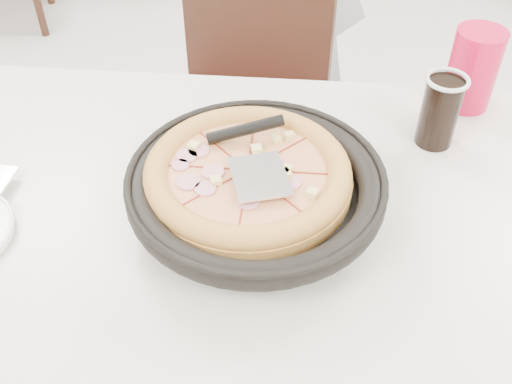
# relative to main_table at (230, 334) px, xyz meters

# --- Properties ---
(main_table) EXTENTS (1.29, 0.94, 0.75)m
(main_table) POSITION_rel_main_table_xyz_m (0.00, 0.00, 0.00)
(main_table) COLOR silver
(main_table) RESTS_ON floor
(chair_far) EXTENTS (0.50, 0.50, 0.95)m
(chair_far) POSITION_rel_main_table_xyz_m (-0.05, 0.61, 0.10)
(chair_far) COLOR black
(chair_far) RESTS_ON floor
(trivet) EXTENTS (0.12, 0.12, 0.04)m
(trivet) POSITION_rel_main_table_xyz_m (0.04, 0.02, 0.39)
(trivet) COLOR black
(trivet) RESTS_ON main_table
(pizza_pan) EXTENTS (0.40, 0.40, 0.01)m
(pizza_pan) POSITION_rel_main_table_xyz_m (0.06, -0.02, 0.42)
(pizza_pan) COLOR black
(pizza_pan) RESTS_ON trivet
(pizza) EXTENTS (0.37, 0.37, 0.02)m
(pizza) POSITION_rel_main_table_xyz_m (0.04, 0.00, 0.44)
(pizza) COLOR #AF8246
(pizza) RESTS_ON pizza_pan
(pizza_server) EXTENTS (0.11, 0.12, 0.00)m
(pizza_server) POSITION_rel_main_table_xyz_m (0.06, -0.03, 0.47)
(pizza_server) COLOR silver
(pizza_server) RESTS_ON pizza
(cola_glass) EXTENTS (0.08, 0.08, 0.13)m
(cola_glass) POSITION_rel_main_table_xyz_m (0.37, 0.21, 0.44)
(cola_glass) COLOR black
(cola_glass) RESTS_ON main_table
(red_cup) EXTENTS (0.11, 0.11, 0.16)m
(red_cup) POSITION_rel_main_table_xyz_m (0.45, 0.34, 0.45)
(red_cup) COLOR red
(red_cup) RESTS_ON main_table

